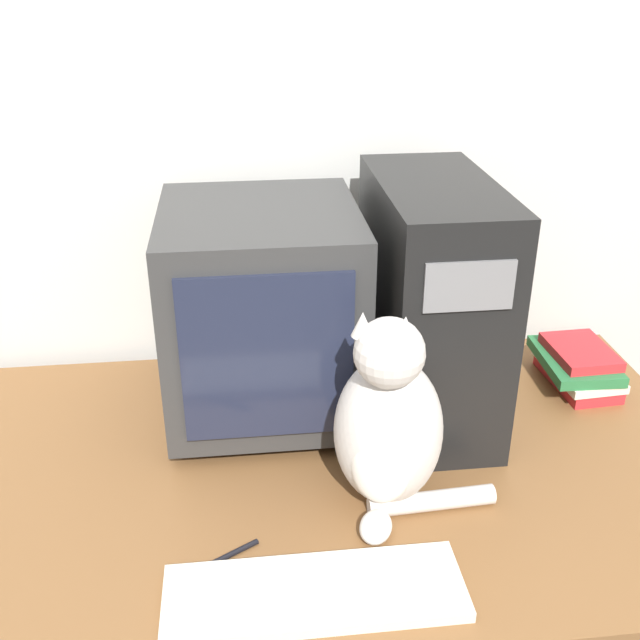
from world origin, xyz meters
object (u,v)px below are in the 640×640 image
(cat, at_px, (389,426))
(crt_monitor, at_px, (262,311))
(computer_tower, at_px, (430,302))
(book_stack, at_px, (578,366))
(keyboard, at_px, (315,592))
(pen, at_px, (214,563))

(cat, bearing_deg, crt_monitor, 140.59)
(computer_tower, bearing_deg, book_stack, 7.65)
(computer_tower, xyz_separation_m, keyboard, (-0.28, -0.49, -0.23))
(cat, distance_m, pen, 0.35)
(book_stack, bearing_deg, computer_tower, -172.35)
(keyboard, bearing_deg, computer_tower, 60.17)
(crt_monitor, bearing_deg, pen, -103.18)
(crt_monitor, relative_size, book_stack, 1.98)
(cat, relative_size, pen, 2.54)
(crt_monitor, relative_size, cat, 1.17)
(crt_monitor, xyz_separation_m, pen, (-0.10, -0.44, -0.21))
(book_stack, bearing_deg, crt_monitor, -178.86)
(computer_tower, distance_m, book_stack, 0.40)
(keyboard, height_order, book_stack, book_stack)
(pen, bearing_deg, book_stack, 30.17)
(crt_monitor, xyz_separation_m, computer_tower, (0.32, -0.03, 0.02))
(computer_tower, xyz_separation_m, pen, (-0.43, -0.40, -0.23))
(keyboard, distance_m, book_stack, 0.83)
(computer_tower, xyz_separation_m, book_stack, (0.35, 0.05, -0.19))
(cat, bearing_deg, book_stack, 53.86)
(crt_monitor, distance_m, keyboard, 0.56)
(crt_monitor, bearing_deg, cat, -59.11)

